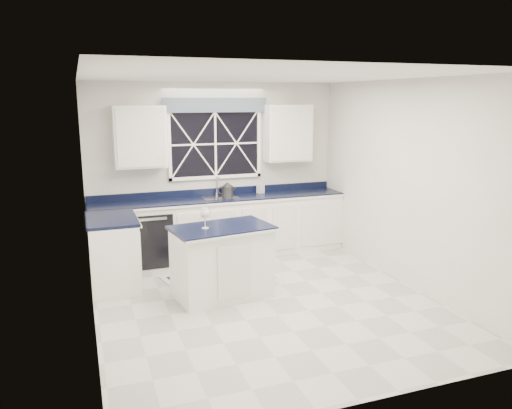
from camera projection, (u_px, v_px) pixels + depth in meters
name	position (u px, v px, depth m)	size (l,w,h in m)	color
ground	(265.00, 301.00, 6.16)	(4.50, 4.50, 0.00)	beige
back_wall	(215.00, 169.00, 7.95)	(4.00, 0.10, 2.70)	silver
base_cabinets	(203.00, 232.00, 7.60)	(3.99, 1.60, 0.90)	white
countertop	(221.00, 199.00, 7.76)	(3.98, 0.64, 0.04)	black
dishwasher	(151.00, 237.00, 7.51)	(0.60, 0.58, 0.82)	black
window	(215.00, 139.00, 7.81)	(1.65, 0.09, 1.26)	black
upper_cabinets	(217.00, 135.00, 7.68)	(3.10, 0.34, 0.90)	white
faucet	(217.00, 185.00, 7.91)	(0.05, 0.20, 0.30)	#B2B2B4
island	(222.00, 261.00, 6.24)	(1.31, 0.90, 0.90)	white
rug	(218.00, 277.00, 6.95)	(1.55, 1.13, 0.02)	#B8B8B3
kettle	(227.00, 189.00, 7.90)	(0.31, 0.22, 0.22)	#2B2B2D
wine_glass	(205.00, 214.00, 6.03)	(0.11, 0.11, 0.25)	silver
soap_bottle	(261.00, 186.00, 8.11)	(0.10, 0.10, 0.22)	silver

